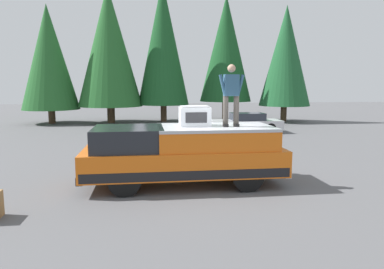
# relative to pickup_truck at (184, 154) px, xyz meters

# --- Properties ---
(ground_plane) EXTENTS (90.00, 90.00, 0.00)m
(ground_plane) POSITION_rel_pickup_truck_xyz_m (-0.00, -0.65, -0.87)
(ground_plane) COLOR #565659
(pickup_truck) EXTENTS (2.01, 5.54, 1.65)m
(pickup_truck) POSITION_rel_pickup_truck_xyz_m (0.00, 0.00, 0.00)
(pickup_truck) COLOR orange
(pickup_truck) RESTS_ON ground
(compressor_unit) EXTENTS (0.65, 0.84, 0.56)m
(compressor_unit) POSITION_rel_pickup_truck_xyz_m (0.12, -0.32, 1.05)
(compressor_unit) COLOR silver
(compressor_unit) RESTS_ON pickup_truck
(person_on_truck_bed) EXTENTS (0.29, 0.72, 1.69)m
(person_on_truck_bed) POSITION_rel_pickup_truck_xyz_m (-0.16, -1.29, 1.68)
(person_on_truck_bed) COLOR #423D38
(person_on_truck_bed) RESTS_ON pickup_truck
(parked_car_silver) EXTENTS (1.64, 4.10, 1.16)m
(parked_car_silver) POSITION_rel_pickup_truck_xyz_m (10.47, -4.82, -0.29)
(parked_car_silver) COLOR silver
(parked_car_silver) RESTS_ON ground
(conifer_far_left) EXTENTS (3.80, 3.80, 8.63)m
(conifer_far_left) POSITION_rel_pickup_truck_xyz_m (16.21, -9.45, 4.05)
(conifer_far_left) COLOR #4C3826
(conifer_far_left) RESTS_ON ground
(conifer_left) EXTENTS (4.02, 4.02, 9.63)m
(conifer_left) POSITION_rel_pickup_truck_xyz_m (17.93, -5.27, 4.68)
(conifer_left) COLOR #4C3826
(conifer_left) RESTS_ON ground
(conifer_center_left) EXTENTS (3.86, 3.86, 10.51)m
(conifer_center_left) POSITION_rel_pickup_truck_xyz_m (17.56, -0.37, 5.02)
(conifer_center_left) COLOR #4C3826
(conifer_center_left) RESTS_ON ground
(conifer_center_right) EXTENTS (4.69, 4.69, 9.89)m
(conifer_center_right) POSITION_rel_pickup_truck_xyz_m (17.27, 3.57, 4.67)
(conifer_center_right) COLOR #4C3826
(conifer_center_right) RESTS_ON ground
(conifer_right) EXTENTS (4.04, 4.04, 8.46)m
(conifer_right) POSITION_rel_pickup_truck_xyz_m (17.26, 7.81, 3.86)
(conifer_right) COLOR #4C3826
(conifer_right) RESTS_ON ground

